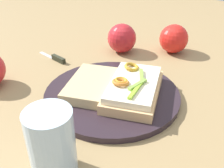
# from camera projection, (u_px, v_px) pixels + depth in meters

# --- Properties ---
(ground_plane) EXTENTS (2.00, 2.00, 0.00)m
(ground_plane) POSITION_uv_depth(u_px,v_px,m) (112.00, 97.00, 0.58)
(ground_plane) COLOR olive
(ground_plane) RESTS_ON ground
(plate) EXTENTS (0.29, 0.29, 0.01)m
(plate) POSITION_uv_depth(u_px,v_px,m) (112.00, 94.00, 0.57)
(plate) COLOR #291E25
(plate) RESTS_ON ground_plane
(sandwich) EXTENTS (0.20, 0.17, 0.05)m
(sandwich) POSITION_uv_depth(u_px,v_px,m) (133.00, 88.00, 0.55)
(sandwich) COLOR tan
(sandwich) RESTS_ON plate
(bread_slice_side) EXTENTS (0.17, 0.15, 0.02)m
(bread_slice_side) POSITION_uv_depth(u_px,v_px,m) (91.00, 85.00, 0.57)
(bread_slice_side) COLOR tan
(bread_slice_side) RESTS_ON plate
(apple_0) EXTENTS (0.11, 0.11, 0.08)m
(apple_0) POSITION_uv_depth(u_px,v_px,m) (174.00, 39.00, 0.76)
(apple_0) COLOR red
(apple_0) RESTS_ON ground_plane
(apple_1) EXTENTS (0.10, 0.10, 0.08)m
(apple_1) POSITION_uv_depth(u_px,v_px,m) (122.00, 38.00, 0.76)
(apple_1) COLOR red
(apple_1) RESTS_ON ground_plane
(drinking_glass) EXTENTS (0.07, 0.07, 0.11)m
(drinking_glass) POSITION_uv_depth(u_px,v_px,m) (52.00, 145.00, 0.37)
(drinking_glass) COLOR silver
(drinking_glass) RESTS_ON ground_plane
(knife) EXTENTS (0.01, 0.11, 0.01)m
(knife) POSITION_uv_depth(u_px,v_px,m) (56.00, 58.00, 0.73)
(knife) COLOR silver
(knife) RESTS_ON ground_plane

